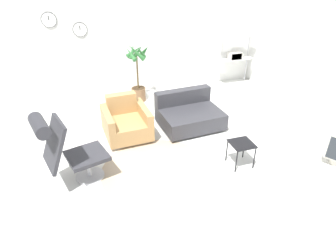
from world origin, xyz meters
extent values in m
plane|color=silver|center=(0.00, 0.00, 0.00)|extent=(12.00, 12.00, 0.00)
cube|color=silver|center=(0.00, 3.20, 1.40)|extent=(12.00, 0.06, 2.80)
cylinder|color=black|center=(-1.36, 3.16, 1.83)|extent=(0.31, 0.01, 0.31)
cylinder|color=white|center=(-1.36, 3.15, 1.83)|extent=(0.29, 0.02, 0.29)
cube|color=black|center=(-1.36, 3.14, 1.88)|extent=(0.01, 0.01, 0.09)
cylinder|color=black|center=(-0.76, 3.16, 1.60)|extent=(0.31, 0.01, 0.31)
cylinder|color=white|center=(-0.76, 3.15, 1.60)|extent=(0.29, 0.02, 0.29)
cube|color=black|center=(-0.76, 3.14, 1.64)|extent=(0.01, 0.01, 0.09)
cylinder|color=tan|center=(0.04, -0.11, 0.00)|extent=(1.81, 1.81, 0.01)
cylinder|color=#BCBCC1|center=(-1.01, 0.07, 0.01)|extent=(0.54, 0.54, 0.02)
cylinder|color=#BCBCC1|center=(-1.01, 0.07, 0.19)|extent=(0.06, 0.06, 0.33)
cube|color=#2D2D33|center=(-1.01, 0.07, 0.39)|extent=(0.70, 0.68, 0.06)
cube|color=#2D2D33|center=(-1.41, -0.04, 0.75)|extent=(0.44, 0.61, 0.68)
cylinder|color=#2D2D33|center=(-1.54, -0.07, 1.08)|extent=(0.32, 0.53, 0.19)
cube|color=silver|center=(-0.23, 1.06, 0.03)|extent=(0.70, 0.74, 0.06)
cube|color=#AD8451|center=(-0.23, 1.06, 0.21)|extent=(0.62, 0.88, 0.30)
cube|color=#AD8451|center=(-0.25, 1.39, 0.55)|extent=(0.58, 0.21, 0.38)
cube|color=#AD8451|center=(0.11, 1.08, 0.32)|extent=(0.17, 0.86, 0.51)
cube|color=#AD8451|center=(-0.57, 1.04, 0.32)|extent=(0.17, 0.86, 0.51)
cube|color=black|center=(1.04, 1.06, 0.03)|extent=(1.10, 0.87, 0.05)
cube|color=#333338|center=(1.04, 1.06, 0.20)|extent=(1.23, 1.02, 0.31)
cube|color=#333338|center=(1.02, 1.43, 0.51)|extent=(1.18, 0.28, 0.30)
cube|color=black|center=(1.36, -0.36, 0.41)|extent=(0.36, 0.36, 0.02)
cylinder|color=black|center=(1.20, -0.52, 0.20)|extent=(0.02, 0.02, 0.40)
cylinder|color=black|center=(1.52, -0.52, 0.20)|extent=(0.02, 0.02, 0.40)
cylinder|color=black|center=(1.20, -0.20, 0.20)|extent=(0.02, 0.02, 0.40)
cylinder|color=black|center=(1.52, -0.20, 0.20)|extent=(0.02, 0.02, 0.40)
cylinder|color=brown|center=(0.35, 2.60, 0.16)|extent=(0.33, 0.33, 0.31)
cylinder|color=#382819|center=(0.35, 2.60, 0.30)|extent=(0.30, 0.30, 0.02)
cylinder|color=brown|center=(0.35, 2.60, 0.68)|extent=(0.04, 0.04, 0.73)
cone|color=#2D6B33|center=(0.54, 2.62, 1.17)|extent=(0.14, 0.46, 0.35)
cone|color=#2D6B33|center=(0.40, 2.67, 1.16)|extent=(0.26, 0.25, 0.30)
cone|color=#2D6B33|center=(0.32, 2.76, 1.13)|extent=(0.38, 0.16, 0.26)
cone|color=#2D6B33|center=(0.26, 2.65, 1.16)|extent=(0.23, 0.29, 0.31)
cone|color=#2D6B33|center=(0.21, 2.54, 1.14)|extent=(0.23, 0.36, 0.28)
cone|color=#2D6B33|center=(0.31, 2.45, 1.20)|extent=(0.39, 0.17, 0.38)
cone|color=#2D6B33|center=(0.43, 2.51, 1.17)|extent=(0.29, 0.29, 0.33)
cylinder|color=#BCBCC1|center=(2.56, 2.99, 0.97)|extent=(0.03, 0.03, 1.94)
cylinder|color=#BCBCC1|center=(3.40, 2.99, 0.97)|extent=(0.03, 0.03, 1.94)
cube|color=silver|center=(2.98, 2.87, 0.68)|extent=(0.90, 0.28, 0.02)
cube|color=silver|center=(2.98, 2.87, 1.26)|extent=(0.90, 0.28, 0.02)
cube|color=beige|center=(2.93, 2.86, 0.77)|extent=(0.30, 0.24, 0.15)
cube|color=silver|center=(2.99, 2.86, 1.36)|extent=(0.36, 0.24, 0.19)
cube|color=#B7B2A8|center=(2.95, 2.86, 0.78)|extent=(0.31, 0.24, 0.17)
camera|label=1|loc=(-0.97, -3.79, 3.01)|focal=32.00mm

